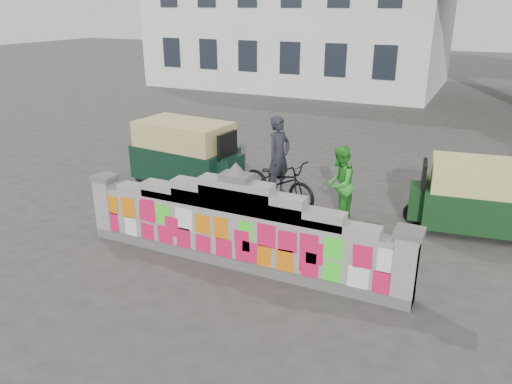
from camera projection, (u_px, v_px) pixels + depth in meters
ground at (237, 264)px, 9.37m from camera, size 100.00×100.00×0.00m
parapet_wall at (237, 228)px, 9.10m from camera, size 6.48×0.44×2.01m
building at (303, 14)px, 29.32m from camera, size 16.00×10.00×8.90m
cyclist_bike at (278, 182)px, 12.00m from camera, size 2.28×1.33×1.13m
cyclist_rider at (279, 166)px, 11.86m from camera, size 0.64×0.80×1.92m
pedestrian at (339, 184)px, 10.99m from camera, size 0.66×0.84×1.72m
rickshaw_left at (187, 153)px, 13.21m from camera, size 3.15×1.69×1.71m
rickshaw_right at (480, 196)px, 10.47m from camera, size 2.86×1.60×1.54m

